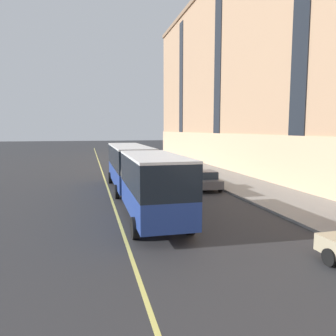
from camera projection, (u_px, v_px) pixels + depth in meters
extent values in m
plane|color=#303033|center=(169.00, 234.00, 15.41)|extent=(260.00, 260.00, 0.00)
cube|color=gray|center=(306.00, 207.00, 20.56)|extent=(5.58, 160.00, 0.15)
cube|color=#1E232B|center=(302.00, 13.00, 24.68)|extent=(0.10, 2.00, 18.79)
cube|color=#1E232B|center=(218.00, 59.00, 40.60)|extent=(0.10, 2.00, 18.79)
cube|color=#1E232B|center=(181.00, 79.00, 56.51)|extent=(0.10, 2.00, 18.79)
cube|color=navy|center=(129.00, 174.00, 26.51)|extent=(2.63, 10.58, 1.29)
cube|color=black|center=(129.00, 157.00, 26.34)|extent=(2.64, 10.58, 1.58)
cube|color=white|center=(129.00, 146.00, 26.24)|extent=(2.65, 10.58, 0.12)
cube|color=#19232D|center=(122.00, 154.00, 31.48)|extent=(2.37, 0.09, 1.18)
cube|color=orange|center=(122.00, 146.00, 31.40)|extent=(1.81, 0.07, 0.28)
cube|color=black|center=(122.00, 173.00, 31.72)|extent=(2.53, 0.13, 0.24)
cube|color=white|center=(113.00, 170.00, 31.47)|extent=(0.28, 0.06, 0.18)
cube|color=white|center=(132.00, 170.00, 31.90)|extent=(0.28, 0.06, 0.18)
cylinder|color=#595651|center=(141.00, 174.00, 20.84)|extent=(2.46, 1.01, 2.45)
cube|color=navy|center=(154.00, 200.00, 16.86)|extent=(2.61, 7.47, 1.29)
cube|color=black|center=(154.00, 173.00, 16.69)|extent=(2.62, 7.47, 1.58)
cube|color=white|center=(154.00, 156.00, 16.59)|extent=(2.64, 7.47, 0.12)
cylinder|color=black|center=(110.00, 178.00, 29.86)|extent=(0.30, 1.00, 1.00)
cylinder|color=black|center=(138.00, 177.00, 30.48)|extent=(0.30, 1.00, 1.00)
cylinder|color=black|center=(117.00, 192.00, 23.24)|extent=(0.30, 1.00, 1.00)
cylinder|color=black|center=(153.00, 190.00, 23.85)|extent=(0.30, 1.00, 1.00)
cylinder|color=black|center=(135.00, 228.00, 14.67)|extent=(0.30, 1.00, 1.00)
cylinder|color=black|center=(190.00, 224.00, 15.28)|extent=(0.30, 1.00, 1.00)
cylinder|color=black|center=(330.00, 257.00, 11.77)|extent=(0.23, 0.64, 0.64)
cube|color=#4C4C51|center=(205.00, 182.00, 26.83)|extent=(1.88, 4.34, 0.64)
cube|color=#232D38|center=(206.00, 175.00, 26.55)|extent=(1.59, 1.98, 0.56)
cube|color=#4C4C51|center=(206.00, 171.00, 26.52)|extent=(1.55, 1.89, 0.04)
cylinder|color=black|center=(190.00, 183.00, 27.99)|extent=(0.24, 0.65, 0.64)
cylinder|color=black|center=(209.00, 182.00, 28.33)|extent=(0.24, 0.65, 0.64)
cylinder|color=black|center=(199.00, 189.00, 25.41)|extent=(0.24, 0.65, 0.64)
cylinder|color=black|center=(220.00, 188.00, 25.75)|extent=(0.24, 0.65, 0.64)
cube|color=#23603D|center=(173.00, 167.00, 36.73)|extent=(1.81, 4.52, 0.64)
cube|color=#232D38|center=(173.00, 162.00, 36.44)|extent=(1.59, 2.04, 0.56)
cube|color=#23603D|center=(173.00, 160.00, 36.40)|extent=(1.55, 1.95, 0.04)
cylinder|color=black|center=(162.00, 169.00, 37.91)|extent=(0.22, 0.64, 0.64)
cylinder|color=black|center=(177.00, 169.00, 38.32)|extent=(0.22, 0.64, 0.64)
cylinder|color=black|center=(168.00, 172.00, 35.21)|extent=(0.22, 0.64, 0.64)
cylinder|color=black|center=(184.00, 172.00, 35.62)|extent=(0.22, 0.64, 0.64)
cube|color=#E0D66B|center=(119.00, 220.00, 17.81)|extent=(0.16, 140.00, 0.01)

